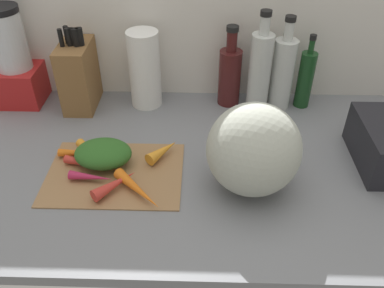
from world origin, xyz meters
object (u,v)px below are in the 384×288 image
(winter_squash, at_px, (254,150))
(knife_block, at_px, (79,75))
(carrot_0, at_px, (163,150))
(blender_appliance, at_px, (15,63))
(carrot_1, at_px, (95,156))
(bottle_1, at_px, (260,71))
(carrot_4, at_px, (115,184))
(carrot_2, at_px, (91,164))
(paper_towel_roll, at_px, (145,69))
(cutting_board, at_px, (115,173))
(bottle_3, at_px, (305,79))
(carrot_6, at_px, (89,153))
(carrot_3, at_px, (138,189))
(bottle_0, at_px, (230,74))
(bottle_2, at_px, (283,73))
(carrot_5, at_px, (91,177))

(winter_squash, distance_m, knife_block, 0.66)
(carrot_0, distance_m, blender_appliance, 0.60)
(carrot_1, distance_m, bottle_1, 0.57)
(knife_block, xyz_separation_m, blender_appliance, (-0.21, 0.02, 0.03))
(carrot_1, height_order, carrot_4, carrot_4)
(carrot_2, xyz_separation_m, paper_towel_roll, (0.11, 0.35, 0.11))
(cutting_board, bearing_deg, bottle_1, 39.76)
(bottle_3, bearing_deg, carrot_4, -141.77)
(cutting_board, distance_m, carrot_1, 0.08)
(cutting_board, distance_m, carrot_6, 0.11)
(bottle_3, bearing_deg, knife_block, -178.58)
(carrot_6, relative_size, bottle_3, 0.68)
(carrot_4, distance_m, paper_towel_roll, 0.45)
(carrot_4, relative_size, bottle_3, 0.52)
(blender_appliance, relative_size, bottle_3, 1.30)
(carrot_3, height_order, bottle_1, bottle_1)
(blender_appliance, bearing_deg, knife_block, -6.13)
(bottle_3, bearing_deg, carrot_1, -152.89)
(carrot_2, xyz_separation_m, winter_squash, (0.43, -0.05, 0.10))
(carrot_0, relative_size, bottle_0, 0.40)
(carrot_0, relative_size, carrot_2, 0.68)
(carrot_1, distance_m, bottle_0, 0.52)
(knife_block, bearing_deg, bottle_2, 0.75)
(carrot_5, distance_m, bottle_3, 0.75)
(bottle_2, bearing_deg, bottle_3, 6.99)
(carrot_3, bearing_deg, carrot_4, 164.08)
(carrot_4, distance_m, blender_appliance, 0.61)
(carrot_5, distance_m, knife_block, 0.42)
(carrot_2, bearing_deg, carrot_6, 110.81)
(bottle_1, bearing_deg, paper_towel_roll, 176.34)
(cutting_board, bearing_deg, paper_towel_roll, 83.06)
(cutting_board, xyz_separation_m, winter_squash, (0.36, -0.04, 0.12))
(carrot_2, distance_m, carrot_4, 0.11)
(carrot_1, height_order, carrot_5, same)
(carrot_3, bearing_deg, paper_towel_roll, 93.82)
(bottle_0, relative_size, bottle_1, 0.81)
(knife_block, relative_size, bottle_0, 1.01)
(carrot_1, xyz_separation_m, bottle_0, (0.39, 0.33, 0.09))
(carrot_5, xyz_separation_m, bottle_0, (0.38, 0.42, 0.09))
(bottle_0, xyz_separation_m, bottle_2, (0.17, -0.02, 0.02))
(carrot_0, distance_m, carrot_4, 0.18)
(bottle_1, bearing_deg, knife_block, 179.06)
(blender_appliance, bearing_deg, bottle_2, -0.94)
(carrot_0, bearing_deg, carrot_3, -107.74)
(carrot_0, distance_m, carrot_3, 0.17)
(carrot_1, distance_m, blender_appliance, 0.47)
(bottle_1, xyz_separation_m, bottle_2, (0.08, 0.02, -0.01))
(carrot_4, bearing_deg, blender_appliance, 131.96)
(carrot_3, xyz_separation_m, paper_towel_roll, (-0.03, 0.45, 0.10))
(cutting_board, relative_size, carrot_5, 3.13)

